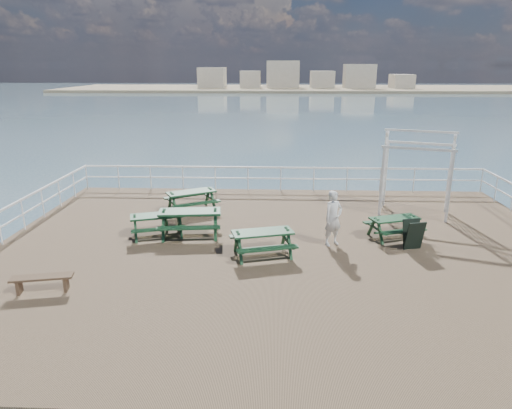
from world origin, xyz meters
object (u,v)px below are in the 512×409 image
at_px(flat_bench_near, 42,280).
at_px(person, 333,218).
at_px(picnic_table_b, 190,217).
at_px(picnic_table_c, 394,223).
at_px(trellis_arbor, 416,177).
at_px(picnic_table_e, 263,238).
at_px(picnic_table_d, 157,220).
at_px(picnic_table_a, 191,197).

bearing_deg(flat_bench_near, person, 12.52).
distance_m(picnic_table_b, person, 4.65).
xyz_separation_m(picnic_table_c, trellis_arbor, (1.37, 2.60, 0.91)).
distance_m(picnic_table_b, picnic_table_e, 2.90).
bearing_deg(person, trellis_arbor, 12.78).
height_order(picnic_table_b, flat_bench_near, picnic_table_b).
bearing_deg(picnic_table_b, picnic_table_d, 178.18).
bearing_deg(person, picnic_table_c, -11.99).
xyz_separation_m(picnic_table_a, flat_bench_near, (-2.54, -6.71, -0.26)).
height_order(picnic_table_e, trellis_arbor, trellis_arbor).
bearing_deg(picnic_table_e, person, 7.82).
xyz_separation_m(picnic_table_c, person, (-2.08, -0.72, 0.38)).
xyz_separation_m(picnic_table_e, flat_bench_near, (-5.40, -2.50, -0.24)).
bearing_deg(picnic_table_a, picnic_table_e, -85.12).
bearing_deg(trellis_arbor, picnic_table_c, -98.82).
bearing_deg(person, picnic_table_e, 172.34).
bearing_deg(picnic_table_d, picnic_table_e, -40.85).
relative_size(picnic_table_b, picnic_table_c, 1.13).
bearing_deg(picnic_table_a, flat_bench_near, -140.04).
xyz_separation_m(picnic_table_a, picnic_table_e, (2.86, -4.21, -0.02)).
xyz_separation_m(picnic_table_c, picnic_table_d, (-7.74, -0.17, 0.04)).
xyz_separation_m(picnic_table_b, flat_bench_near, (-2.97, -4.07, -0.31)).
bearing_deg(picnic_table_c, person, -179.51).
distance_m(picnic_table_d, flat_bench_near, 4.43).
bearing_deg(flat_bench_near, picnic_table_a, 57.31).
height_order(picnic_table_b, picnic_table_d, picnic_table_b).
relative_size(picnic_table_b, picnic_table_d, 1.05).
bearing_deg(picnic_table_c, flat_bench_near, -175.29).
bearing_deg(trellis_arbor, picnic_table_d, -144.15).
height_order(picnic_table_b, picnic_table_c, picnic_table_b).
relative_size(picnic_table_c, trellis_arbor, 0.60).
bearing_deg(trellis_arbor, person, -117.17).
height_order(picnic_table_c, picnic_table_d, picnic_table_d).
relative_size(picnic_table_d, flat_bench_near, 1.36).
xyz_separation_m(picnic_table_d, person, (5.66, -0.55, 0.34)).
bearing_deg(flat_bench_near, picnic_table_e, 12.92).
height_order(picnic_table_a, person, person).
relative_size(picnic_table_e, trellis_arbor, 0.66).
bearing_deg(trellis_arbor, picnic_table_a, -160.74).
bearing_deg(picnic_table_e, picnic_table_d, 141.35).
xyz_separation_m(picnic_table_d, trellis_arbor, (9.11, 2.77, 0.87)).
bearing_deg(picnic_table_a, picnic_table_d, -132.55).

